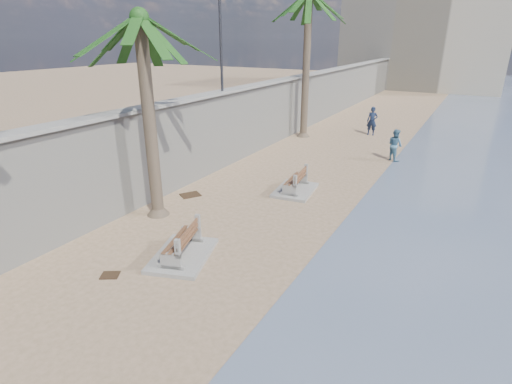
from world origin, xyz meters
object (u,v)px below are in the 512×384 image
at_px(palm_mid, 140,20).
at_px(person_b, 395,143).
at_px(person_a, 372,119).
at_px(bench_near, 182,245).
at_px(bench_far, 295,183).

distance_m(palm_mid, person_b, 13.70).
height_order(palm_mid, person_a, palm_mid).
distance_m(bench_near, person_a, 18.12).
height_order(bench_near, person_a, person_a).
xyz_separation_m(bench_near, person_b, (3.27, 12.97, 0.50)).
bearing_deg(bench_far, person_b, 68.50).
xyz_separation_m(bench_near, palm_mid, (-2.67, 1.92, 6.02)).
relative_size(palm_mid, person_b, 4.11).
distance_m(bench_far, palm_mid, 8.23).
xyz_separation_m(palm_mid, person_b, (5.93, 11.05, -5.52)).
distance_m(bench_far, person_a, 11.70).
relative_size(bench_near, palm_mid, 0.34).
relative_size(bench_far, person_b, 1.27).
height_order(bench_far, person_a, person_a).
xyz_separation_m(palm_mid, person_a, (3.47, 16.17, -5.38)).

